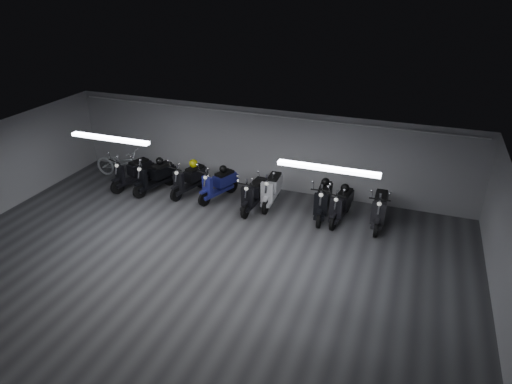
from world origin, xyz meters
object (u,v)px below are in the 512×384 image
(helmet_0, at_px, (326,182))
(helmet_1, at_px, (193,163))
(scooter_1, at_px, (154,172))
(scooter_9, at_px, (380,204))
(scooter_0, at_px, (132,168))
(helmet_3, at_px, (345,188))
(helmet_2, at_px, (223,169))
(scooter_3, at_px, (189,175))
(scooter_4, at_px, (218,180))
(scooter_6, at_px, (271,184))
(scooter_8, at_px, (341,200))
(helmet_4, at_px, (160,161))
(scooter_7, at_px, (323,195))
(scooter_5, at_px, (254,189))
(bicycle, at_px, (120,160))

(helmet_0, bearing_deg, helmet_1, -179.76)
(scooter_1, distance_m, scooter_9, 7.43)
(scooter_9, bearing_deg, helmet_0, 171.08)
(scooter_0, relative_size, helmet_3, 7.51)
(helmet_2, bearing_deg, helmet_3, -0.57)
(scooter_3, bearing_deg, helmet_3, 17.05)
(scooter_4, distance_m, scooter_9, 5.17)
(scooter_9, bearing_deg, scooter_4, 179.48)
(scooter_6, bearing_deg, scooter_8, -9.36)
(scooter_1, distance_m, scooter_3, 1.21)
(scooter_3, xyz_separation_m, helmet_3, (5.16, 0.20, 0.28))
(helmet_3, height_order, helmet_4, helmet_4)
(scooter_7, xyz_separation_m, helmet_4, (-5.66, 0.04, 0.30))
(scooter_1, relative_size, helmet_3, 7.58)
(scooter_5, xyz_separation_m, scooter_6, (0.41, 0.49, 0.02))
(scooter_9, bearing_deg, scooter_3, 179.33)
(scooter_0, bearing_deg, scooter_1, 17.33)
(helmet_1, bearing_deg, helmet_0, 0.24)
(helmet_2, bearing_deg, scooter_1, -169.03)
(bicycle, relative_size, helmet_3, 7.95)
(scooter_8, height_order, helmet_1, scooter_8)
(scooter_9, bearing_deg, helmet_4, 178.95)
(helmet_3, bearing_deg, helmet_4, -178.54)
(scooter_0, distance_m, helmet_1, 2.23)
(scooter_0, xyz_separation_m, scooter_3, (2.10, 0.19, -0.02))
(scooter_0, bearing_deg, helmet_4, 31.97)
(scooter_4, bearing_deg, scooter_9, 20.90)
(helmet_1, relative_size, helmet_3, 1.13)
(scooter_0, height_order, helmet_0, scooter_0)
(scooter_0, height_order, helmet_2, scooter_0)
(scooter_6, relative_size, scooter_8, 1.04)
(scooter_3, xyz_separation_m, helmet_0, (4.55, 0.28, 0.34))
(scooter_1, xyz_separation_m, helmet_4, (0.09, 0.26, 0.30))
(scooter_7, bearing_deg, scooter_4, 176.27)
(scooter_4, distance_m, helmet_4, 2.19)
(scooter_6, bearing_deg, scooter_9, -5.47)
(scooter_3, xyz_separation_m, helmet_2, (1.16, 0.24, 0.29))
(scooter_4, relative_size, scooter_9, 0.97)
(scooter_0, distance_m, helmet_3, 7.28)
(scooter_5, height_order, helmet_0, scooter_5)
(scooter_9, bearing_deg, scooter_1, -179.07)
(scooter_1, height_order, bicycle, scooter_1)
(scooter_8, distance_m, helmet_1, 5.08)
(scooter_5, bearing_deg, helmet_4, 179.73)
(scooter_6, bearing_deg, helmet_4, -179.80)
(scooter_1, distance_m, scooter_4, 2.27)
(scooter_7, xyz_separation_m, scooter_8, (0.56, -0.05, -0.05))
(scooter_6, distance_m, helmet_3, 2.34)
(scooter_1, height_order, scooter_6, scooter_1)
(helmet_0, bearing_deg, helmet_3, -6.96)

